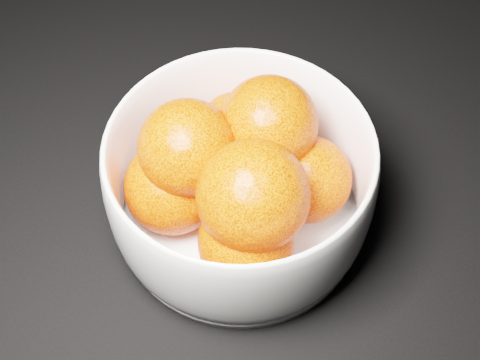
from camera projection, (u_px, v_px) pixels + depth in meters
The scene contains 2 objects.
bowl at pixel (240, 184), 0.49m from camera, with size 0.20×0.20×0.10m.
orange_pile at pixel (237, 174), 0.48m from camera, with size 0.15×0.14×0.11m.
Camera 1 is at (0.38, -0.48, 0.45)m, focal length 50.00 mm.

